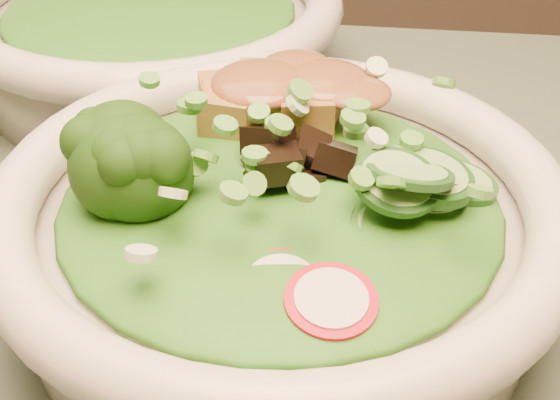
# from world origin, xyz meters

# --- Properties ---
(salad_bowl) EXTENTS (0.30, 0.30, 0.08)m
(salad_bowl) POSITION_xyz_m (-0.04, 0.02, 0.79)
(salad_bowl) COLOR beige
(salad_bowl) RESTS_ON dining_table
(side_bowl) EXTENTS (0.30, 0.30, 0.08)m
(side_bowl) POSITION_xyz_m (-0.17, 0.26, 0.79)
(side_bowl) COLOR beige
(side_bowl) RESTS_ON dining_table
(lettuce_bed) EXTENTS (0.23, 0.23, 0.03)m
(lettuce_bed) POSITION_xyz_m (-0.04, 0.02, 0.82)
(lettuce_bed) COLOR #205512
(lettuce_bed) RESTS_ON salad_bowl
(side_lettuce) EXTENTS (0.20, 0.20, 0.02)m
(side_lettuce) POSITION_xyz_m (-0.17, 0.26, 0.82)
(side_lettuce) COLOR #205512
(side_lettuce) RESTS_ON side_bowl
(broccoli_florets) EXTENTS (0.10, 0.09, 0.05)m
(broccoli_florets) POSITION_xyz_m (-0.11, 0.01, 0.83)
(broccoli_florets) COLOR black
(broccoli_florets) RESTS_ON salad_bowl
(radish_slices) EXTENTS (0.13, 0.07, 0.02)m
(radish_slices) POSITION_xyz_m (-0.03, -0.06, 0.82)
(radish_slices) COLOR #B70E20
(radish_slices) RESTS_ON salad_bowl
(cucumber_slices) EXTENTS (0.09, 0.09, 0.04)m
(cucumber_slices) POSITION_xyz_m (0.03, 0.02, 0.83)
(cucumber_slices) COLOR #8EC76E
(cucumber_slices) RESTS_ON salad_bowl
(mushroom_heap) EXTENTS (0.09, 0.09, 0.04)m
(mushroom_heap) POSITION_xyz_m (-0.04, 0.03, 0.83)
(mushroom_heap) COLOR black
(mushroom_heap) RESTS_ON salad_bowl
(tofu_cubes) EXTENTS (0.11, 0.08, 0.04)m
(tofu_cubes) POSITION_xyz_m (-0.04, 0.09, 0.83)
(tofu_cubes) COLOR olive
(tofu_cubes) RESTS_ON salad_bowl
(peanut_sauce) EXTENTS (0.08, 0.06, 0.02)m
(peanut_sauce) POSITION_xyz_m (-0.04, 0.09, 0.84)
(peanut_sauce) COLOR brown
(peanut_sauce) RESTS_ON tofu_cubes
(scallion_garnish) EXTENTS (0.21, 0.21, 0.03)m
(scallion_garnish) POSITION_xyz_m (-0.04, 0.02, 0.84)
(scallion_garnish) COLOR #569F38
(scallion_garnish) RESTS_ON salad_bowl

